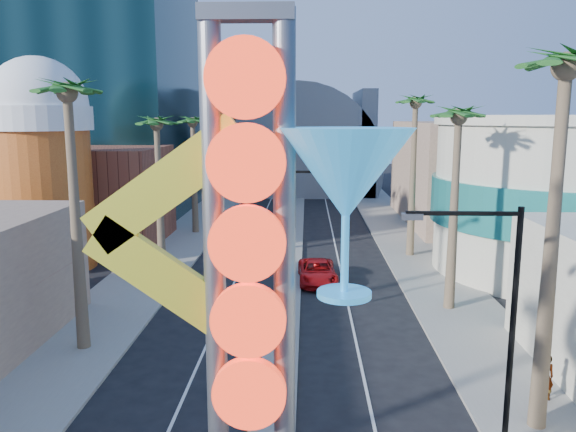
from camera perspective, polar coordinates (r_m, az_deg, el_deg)
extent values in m
cube|color=gray|center=(45.36, -11.68, -3.45)|extent=(5.00, 100.00, 0.15)
cube|color=gray|center=(44.87, 12.67, -3.63)|extent=(5.00, 100.00, 0.15)
cube|color=gray|center=(47.02, 0.52, -2.76)|extent=(1.60, 84.00, 0.15)
cube|color=brown|center=(49.37, -18.38, 1.97)|extent=(10.00, 10.00, 8.00)
cube|color=#94735F|center=(58.04, 16.83, 4.19)|extent=(10.00, 20.00, 10.00)
cylinder|color=#AB4216|center=(42.32, -23.45, 1.75)|extent=(6.40, 6.40, 10.00)
cylinder|color=white|center=(41.96, -23.97, 9.06)|extent=(7.00, 7.00, 1.60)
sphere|color=white|center=(41.97, -24.05, 10.15)|extent=(6.60, 6.60, 6.60)
cylinder|color=beige|center=(41.79, 25.74, 1.49)|extent=(16.00, 16.00, 10.00)
cylinder|color=teal|center=(41.79, 25.74, 1.49)|extent=(16.60, 16.60, 3.00)
cylinder|color=beige|center=(41.42, 26.31, 8.75)|extent=(16.60, 16.60, 0.60)
cylinder|color=slate|center=(80.11, 1.15, 5.40)|extent=(22.00, 16.00, 22.00)
cube|color=slate|center=(80.56, -5.32, 7.52)|extent=(2.00, 16.00, 14.00)
cube|color=slate|center=(80.30, 7.64, 7.47)|extent=(2.00, 16.00, 14.00)
cylinder|color=slate|center=(11.70, -7.34, -10.05)|extent=(0.44, 0.44, 12.00)
cylinder|color=slate|center=(11.56, -0.36, -10.21)|extent=(0.44, 0.44, 12.00)
cube|color=slate|center=(11.06, -4.26, 19.89)|extent=(1.80, 0.50, 0.30)
cylinder|color=red|center=(10.57, -4.38, 13.80)|extent=(1.50, 0.25, 1.50)
cylinder|color=red|center=(10.58, -4.27, 5.39)|extent=(1.50, 0.25, 1.50)
cylinder|color=red|center=(10.82, -4.16, -2.81)|extent=(1.50, 0.25, 1.50)
cylinder|color=red|center=(11.27, -4.06, -10.52)|extent=(1.50, 0.25, 1.50)
cylinder|color=red|center=(11.90, -3.96, -17.52)|extent=(1.50, 0.25, 1.50)
cube|color=#FCF135|center=(11.26, -12.18, 3.17)|extent=(3.47, 0.25, 2.80)
cube|color=#FCF135|center=(11.66, -11.81, -6.63)|extent=(3.47, 0.25, 2.80)
cone|color=#2180BF|center=(10.92, 5.94, 4.19)|extent=(2.60, 2.60, 1.80)
cylinder|color=#2180BF|center=(11.20, 5.79, -3.98)|extent=(0.16, 0.16, 1.60)
cylinder|color=#2180BF|center=(11.42, 5.72, -7.88)|extent=(1.10, 1.10, 0.12)
cylinder|color=black|center=(28.61, -0.38, -3.08)|extent=(0.18, 0.18, 8.00)
cube|color=black|center=(27.98, 3.31, 4.49)|extent=(3.60, 0.12, 0.12)
cube|color=slate|center=(28.07, 6.58, 4.26)|extent=(0.60, 0.25, 0.18)
cylinder|color=black|center=(52.26, 0.70, 2.91)|extent=(0.18, 0.18, 8.00)
cube|color=black|center=(51.99, -1.29, 7.08)|extent=(3.60, 0.12, 0.12)
cube|color=slate|center=(52.11, -3.06, 6.96)|extent=(0.60, 0.25, 0.18)
cylinder|color=black|center=(18.16, 21.77, -11.68)|extent=(0.18, 0.18, 8.00)
cube|color=black|center=(16.67, 17.37, 0.26)|extent=(3.24, 0.12, 0.12)
cube|color=slate|center=(16.36, 12.49, -0.05)|extent=(0.60, 0.25, 0.18)
cylinder|color=brown|center=(26.34, -20.73, -1.00)|extent=(0.40, 0.40, 11.50)
sphere|color=#194C1B|center=(25.93, -21.53, 11.57)|extent=(2.40, 2.40, 2.40)
cylinder|color=brown|center=(39.56, -12.92, 1.81)|extent=(0.40, 0.40, 10.00)
sphere|color=#194C1B|center=(39.18, -13.21, 9.06)|extent=(2.40, 2.40, 2.40)
cylinder|color=brown|center=(51.16, -9.50, 3.74)|extent=(0.40, 0.40, 10.00)
sphere|color=#194C1B|center=(50.86, -9.67, 9.35)|extent=(2.40, 2.40, 2.40)
cylinder|color=brown|center=(20.00, 25.09, -3.92)|extent=(0.40, 0.40, 12.00)
sphere|color=#194C1B|center=(19.55, 26.43, 13.42)|extent=(2.40, 2.40, 2.40)
cylinder|color=brown|center=(31.30, 16.47, -0.02)|extent=(0.40, 0.40, 10.50)
sphere|color=#194C1B|center=(30.85, 16.96, 9.62)|extent=(2.40, 2.40, 2.40)
cylinder|color=brown|center=(42.83, 12.54, 3.45)|extent=(0.40, 0.40, 11.50)
sphere|color=#194C1B|center=(42.58, 12.84, 11.15)|extent=(2.40, 2.40, 2.40)
imported|color=#B90E0F|center=(36.14, 3.01, -5.68)|extent=(2.59, 5.21, 1.42)
imported|color=gray|center=(23.51, 24.67, -14.66)|extent=(0.67, 0.46, 1.77)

